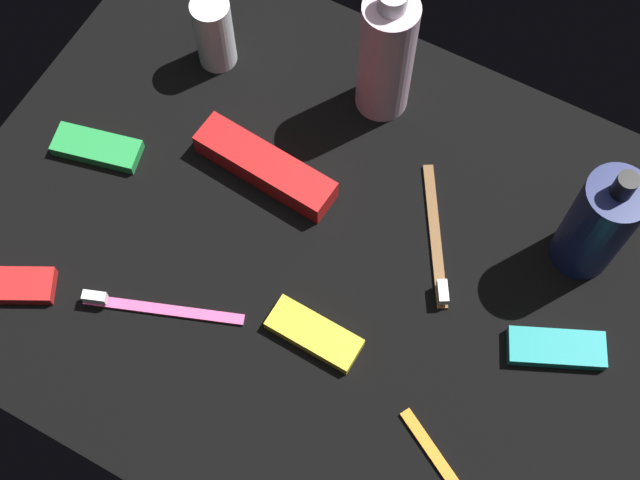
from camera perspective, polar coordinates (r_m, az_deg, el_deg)
name	(u,v)px	position (r cm, az deg, el deg)	size (l,w,h in cm)	color
ground_plane	(320,253)	(100.03, 0.00, -0.84)	(84.00, 64.00, 1.20)	black
lotion_bottle	(599,224)	(96.99, 17.72, 1.01)	(6.80, 6.80, 17.81)	#161E4D
bodywash_bottle	(386,56)	(101.92, 4.34, 11.89)	(6.43, 6.43, 19.71)	silver
deodorant_stick	(214,33)	(109.30, -6.93, 13.27)	(4.76, 4.76, 10.17)	silver
toothbrush_pink	(153,307)	(98.07, -10.84, -4.34)	(17.26, 7.48, 2.10)	#E55999
toothbrush_brown	(436,242)	(100.11, 7.59, -0.14)	(10.24, 16.08, 2.10)	brown
toothpaste_box_red	(265,167)	(102.63, -3.60, 4.79)	(17.60, 4.40, 3.20)	red
snack_bar_green	(97,148)	(108.00, -14.34, 5.85)	(10.40, 4.00, 1.50)	green
snack_bar_yellow	(314,334)	(95.20, -0.38, -6.15)	(10.40, 4.00, 1.50)	yellow
snack_bar_red	(7,285)	(103.11, -19.73, -2.80)	(10.40, 4.00, 1.50)	red
snack_bar_teal	(556,348)	(98.09, 15.17, -6.83)	(10.40, 4.00, 1.50)	teal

